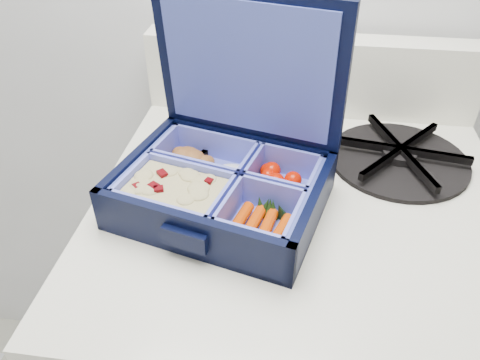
# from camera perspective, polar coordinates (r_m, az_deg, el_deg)

# --- Properties ---
(bento_box) EXTENTS (0.29, 0.25, 0.06)m
(bento_box) POSITION_cam_1_polar(r_m,az_deg,el_deg) (0.59, -2.22, -1.08)
(bento_box) COLOR black
(bento_box) RESTS_ON stove
(burner_grate) EXTENTS (0.23, 0.23, 0.03)m
(burner_grate) POSITION_cam_1_polar(r_m,az_deg,el_deg) (0.72, 18.90, 3.12)
(burner_grate) COLOR black
(burner_grate) RESTS_ON stove
(burner_grate_rear) EXTENTS (0.21, 0.21, 0.02)m
(burner_grate_rear) POSITION_cam_1_polar(r_m,az_deg,el_deg) (0.74, -0.52, 5.84)
(burner_grate_rear) COLOR black
(burner_grate_rear) RESTS_ON stove
(fork) EXTENTS (0.09, 0.17, 0.01)m
(fork) POSITION_cam_1_polar(r_m,az_deg,el_deg) (0.73, 0.19, 4.72)
(fork) COLOR silver
(fork) RESTS_ON stove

